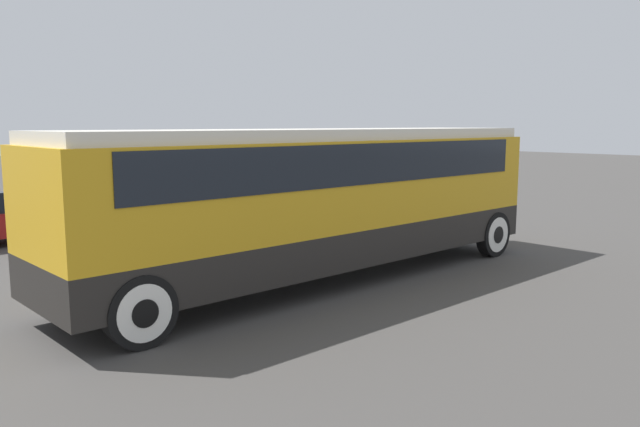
# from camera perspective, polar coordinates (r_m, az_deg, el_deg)

# --- Properties ---
(ground_plane) EXTENTS (120.00, 120.00, 0.00)m
(ground_plane) POSITION_cam_1_polar(r_m,az_deg,el_deg) (13.27, 0.00, -6.13)
(ground_plane) COLOR #423F3D
(tour_bus) EXTENTS (11.48, 2.62, 3.18)m
(tour_bus) POSITION_cam_1_polar(r_m,az_deg,el_deg) (12.99, 0.31, 2.20)
(tour_bus) COLOR black
(tour_bus) RESTS_ON ground_plane
(parked_car_mid) EXTENTS (4.15, 1.79, 1.34)m
(parked_car_mid) POSITION_cam_1_polar(r_m,az_deg,el_deg) (17.00, -12.15, -0.80)
(parked_car_mid) COLOR black
(parked_car_mid) RESTS_ON ground_plane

